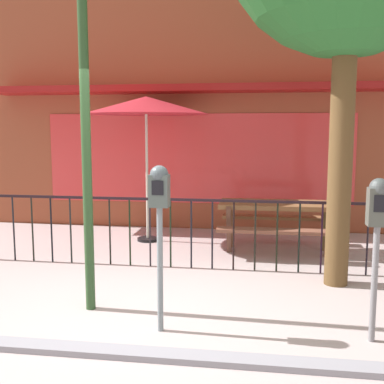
# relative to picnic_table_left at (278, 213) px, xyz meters

# --- Properties ---
(ground) EXTENTS (40.00, 40.00, 0.00)m
(ground) POSITION_rel_picnic_table_left_xyz_m (-1.49, -2.98, -0.61)
(ground) COLOR #B09F9D
(pub_storefront) EXTENTS (8.98, 1.23, 4.77)m
(pub_storefront) POSITION_rel_picnic_table_left_xyz_m (-1.49, 1.79, 1.77)
(pub_storefront) COLOR brown
(pub_storefront) RESTS_ON ground
(patio_fence_front) EXTENTS (7.57, 0.04, 0.97)m
(patio_fence_front) POSITION_rel_picnic_table_left_xyz_m (-1.49, -1.08, 0.05)
(patio_fence_front) COLOR black
(patio_fence_front) RESTS_ON ground
(picnic_table_left) EXTENTS (1.80, 1.36, 0.79)m
(picnic_table_left) POSITION_rel_picnic_table_left_xyz_m (0.00, 0.00, 0.00)
(picnic_table_left) COLOR brown
(picnic_table_left) RESTS_ON ground
(patio_umbrella) EXTENTS (2.09, 2.09, 2.45)m
(patio_umbrella) POSITION_rel_picnic_table_left_xyz_m (-2.18, 0.40, 1.67)
(patio_umbrella) COLOR black
(patio_umbrella) RESTS_ON ground
(parking_meter_near) EXTENTS (0.18, 0.17, 1.58)m
(parking_meter_near) POSITION_rel_picnic_table_left_xyz_m (-1.18, -3.17, 0.61)
(parking_meter_near) COLOR slate
(parking_meter_near) RESTS_ON ground
(parking_meter_far) EXTENTS (0.18, 0.17, 1.48)m
(parking_meter_far) POSITION_rel_picnic_table_left_xyz_m (0.75, -3.11, 0.53)
(parking_meter_far) COLOR slate
(parking_meter_far) RESTS_ON ground
(street_lamp) EXTENTS (0.28, 0.28, 3.83)m
(street_lamp) POSITION_rel_picnic_table_left_xyz_m (-2.04, -2.73, 1.90)
(street_lamp) COLOR #284724
(street_lamp) RESTS_ON ground
(curb_edge) EXTENTS (12.58, 0.20, 0.11)m
(curb_edge) POSITION_rel_picnic_table_left_xyz_m (-1.49, -3.71, -0.61)
(curb_edge) COLOR gray
(curb_edge) RESTS_ON ground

